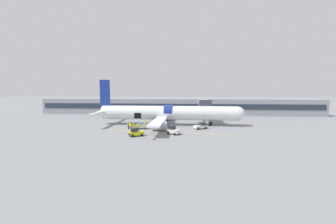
{
  "coord_description": "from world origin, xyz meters",
  "views": [
    {
      "loc": [
        3.77,
        -44.49,
        8.72
      ],
      "look_at": [
        -1.01,
        6.14,
        3.45
      ],
      "focal_mm": 22.0,
      "sensor_mm": 36.0,
      "label": 1
    }
  ],
  "objects_px": {
    "baggage_tug_lead": "(173,130)",
    "baggage_tug_mid": "(201,126)",
    "suitcase_on_tarmac_upright": "(133,127)",
    "ground_crew_loader_a": "(131,126)",
    "ground_crew_supervisor": "(139,127)",
    "ground_crew_helper": "(129,125)",
    "airplane": "(166,113)",
    "ground_crew_driver": "(157,124)",
    "ground_crew_marshal": "(146,123)",
    "baggage_tug_rear": "(136,133)",
    "ground_crew_loader_b": "(134,127)",
    "baggage_cart_loading": "(142,126)"
  },
  "relations": [
    {
      "from": "ground_crew_helper",
      "to": "baggage_tug_rear",
      "type": "bearing_deg",
      "value": -64.06
    },
    {
      "from": "ground_crew_loader_a",
      "to": "ground_crew_supervisor",
      "type": "relative_size",
      "value": 1.04
    },
    {
      "from": "ground_crew_supervisor",
      "to": "ground_crew_helper",
      "type": "relative_size",
      "value": 0.99
    },
    {
      "from": "baggage_tug_rear",
      "to": "ground_crew_loader_a",
      "type": "distance_m",
      "value": 6.49
    },
    {
      "from": "ground_crew_driver",
      "to": "ground_crew_marshal",
      "type": "distance_m",
      "value": 2.93
    },
    {
      "from": "ground_crew_helper",
      "to": "suitcase_on_tarmac_upright",
      "type": "height_order",
      "value": "ground_crew_helper"
    },
    {
      "from": "baggage_tug_mid",
      "to": "ground_crew_loader_b",
      "type": "xyz_separation_m",
      "value": [
        -14.62,
        -3.99,
        0.28
      ]
    },
    {
      "from": "baggage_tug_rear",
      "to": "airplane",
      "type": "bearing_deg",
      "value": 71.48
    },
    {
      "from": "ground_crew_loader_b",
      "to": "ground_crew_helper",
      "type": "height_order",
      "value": "ground_crew_helper"
    },
    {
      "from": "baggage_tug_lead",
      "to": "ground_crew_supervisor",
      "type": "distance_m",
      "value": 7.97
    },
    {
      "from": "baggage_cart_loading",
      "to": "ground_crew_helper",
      "type": "relative_size",
      "value": 2.07
    },
    {
      "from": "ground_crew_driver",
      "to": "suitcase_on_tarmac_upright",
      "type": "bearing_deg",
      "value": -161.3
    },
    {
      "from": "baggage_tug_rear",
      "to": "suitcase_on_tarmac_upright",
      "type": "height_order",
      "value": "baggage_tug_rear"
    },
    {
      "from": "airplane",
      "to": "ground_crew_driver",
      "type": "distance_m",
      "value": 4.61
    },
    {
      "from": "baggage_tug_lead",
      "to": "ground_crew_loader_a",
      "type": "bearing_deg",
      "value": 160.68
    },
    {
      "from": "ground_crew_helper",
      "to": "ground_crew_marshal",
      "type": "distance_m",
      "value": 4.63
    },
    {
      "from": "baggage_cart_loading",
      "to": "ground_crew_supervisor",
      "type": "distance_m",
      "value": 2.77
    },
    {
      "from": "baggage_tug_rear",
      "to": "ground_crew_driver",
      "type": "bearing_deg",
      "value": 75.25
    },
    {
      "from": "ground_crew_loader_a",
      "to": "suitcase_on_tarmac_upright",
      "type": "distance_m",
      "value": 2.38
    },
    {
      "from": "baggage_tug_mid",
      "to": "ground_crew_helper",
      "type": "relative_size",
      "value": 1.83
    },
    {
      "from": "baggage_cart_loading",
      "to": "suitcase_on_tarmac_upright",
      "type": "distance_m",
      "value": 2.45
    },
    {
      "from": "baggage_tug_mid",
      "to": "suitcase_on_tarmac_upright",
      "type": "xyz_separation_m",
      "value": [
        -15.83,
        -0.59,
        -0.28
      ]
    },
    {
      "from": "baggage_cart_loading",
      "to": "ground_crew_supervisor",
      "type": "height_order",
      "value": "ground_crew_supervisor"
    },
    {
      "from": "ground_crew_driver",
      "to": "ground_crew_marshal",
      "type": "height_order",
      "value": "ground_crew_marshal"
    },
    {
      "from": "baggage_tug_rear",
      "to": "ground_crew_supervisor",
      "type": "height_order",
      "value": "ground_crew_supervisor"
    },
    {
      "from": "baggage_tug_lead",
      "to": "baggage_tug_mid",
      "type": "height_order",
      "value": "baggage_tug_lead"
    },
    {
      "from": "ground_crew_supervisor",
      "to": "ground_crew_helper",
      "type": "bearing_deg",
      "value": 141.42
    },
    {
      "from": "baggage_tug_rear",
      "to": "ground_crew_loader_b",
      "type": "bearing_deg",
      "value": 108.78
    },
    {
      "from": "baggage_cart_loading",
      "to": "ground_crew_helper",
      "type": "bearing_deg",
      "value": -172.69
    },
    {
      "from": "ground_crew_loader_a",
      "to": "ground_crew_marshal",
      "type": "xyz_separation_m",
      "value": [
        2.41,
        4.6,
        -0.1
      ]
    },
    {
      "from": "ground_crew_loader_a",
      "to": "ground_crew_loader_b",
      "type": "distance_m",
      "value": 1.5
    },
    {
      "from": "airplane",
      "to": "ground_crew_supervisor",
      "type": "bearing_deg",
      "value": -120.65
    },
    {
      "from": "airplane",
      "to": "ground_crew_loader_b",
      "type": "bearing_deg",
      "value": -125.13
    },
    {
      "from": "ground_crew_loader_b",
      "to": "suitcase_on_tarmac_upright",
      "type": "bearing_deg",
      "value": 109.63
    },
    {
      "from": "baggage_tug_rear",
      "to": "ground_crew_helper",
      "type": "height_order",
      "value": "ground_crew_helper"
    },
    {
      "from": "baggage_tug_lead",
      "to": "ground_crew_supervisor",
      "type": "height_order",
      "value": "baggage_tug_lead"
    },
    {
      "from": "baggage_tug_rear",
      "to": "ground_crew_supervisor",
      "type": "distance_m",
      "value": 4.96
    },
    {
      "from": "ground_crew_driver",
      "to": "ground_crew_supervisor",
      "type": "xyz_separation_m",
      "value": [
        -3.25,
        -5.16,
        0.12
      ]
    },
    {
      "from": "ground_crew_loader_b",
      "to": "baggage_tug_rear",
      "type": "bearing_deg",
      "value": -71.22
    },
    {
      "from": "baggage_tug_rear",
      "to": "baggage_tug_mid",
      "type": "bearing_deg",
      "value": 34.13
    },
    {
      "from": "suitcase_on_tarmac_upright",
      "to": "airplane",
      "type": "bearing_deg",
      "value": 36.16
    },
    {
      "from": "airplane",
      "to": "baggage_cart_loading",
      "type": "distance_m",
      "value": 8.2
    },
    {
      "from": "airplane",
      "to": "ground_crew_helper",
      "type": "xyz_separation_m",
      "value": [
        -8.1,
        -6.37,
        -2.09
      ]
    },
    {
      "from": "ground_crew_loader_b",
      "to": "suitcase_on_tarmac_upright",
      "type": "height_order",
      "value": "ground_crew_loader_b"
    },
    {
      "from": "ground_crew_loader_a",
      "to": "suitcase_on_tarmac_upright",
      "type": "xyz_separation_m",
      "value": [
        -0.2,
        2.29,
        -0.61
      ]
    },
    {
      "from": "baggage_cart_loading",
      "to": "ground_crew_loader_a",
      "type": "height_order",
      "value": "ground_crew_loader_a"
    },
    {
      "from": "baggage_cart_loading",
      "to": "baggage_tug_mid",
      "type": "bearing_deg",
      "value": 4.87
    },
    {
      "from": "airplane",
      "to": "ground_crew_marshal",
      "type": "distance_m",
      "value": 6.12
    },
    {
      "from": "ground_crew_supervisor",
      "to": "ground_crew_marshal",
      "type": "height_order",
      "value": "ground_crew_supervisor"
    },
    {
      "from": "ground_crew_loader_a",
      "to": "ground_crew_supervisor",
      "type": "xyz_separation_m",
      "value": [
        2.05,
        -1.0,
        -0.04
      ]
    }
  ]
}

